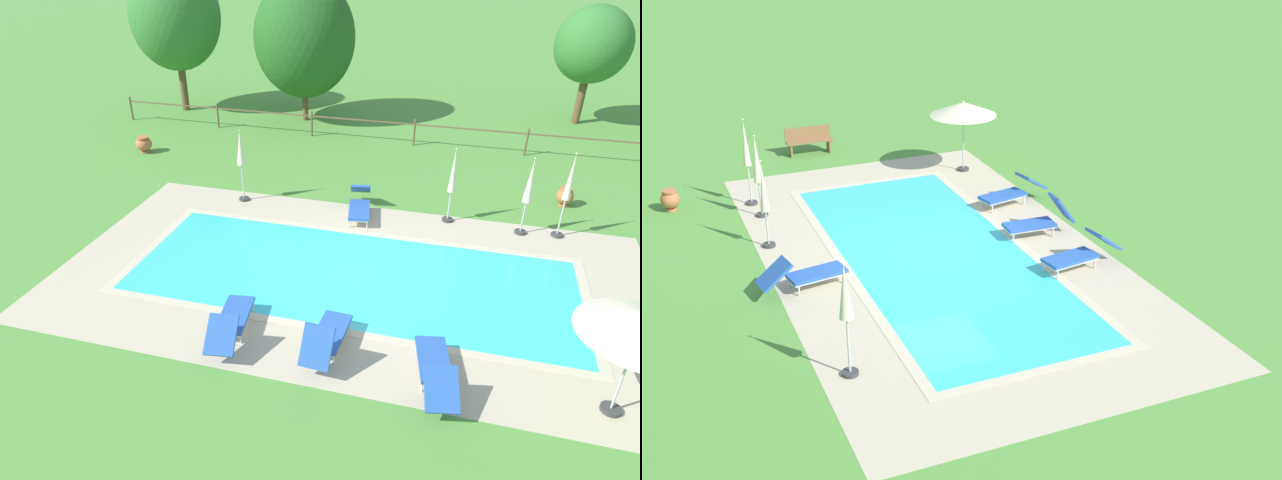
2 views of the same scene
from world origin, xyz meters
TOP-DOWN VIEW (x-y plane):
  - ground_plane at (0.00, 0.00)m, footprint 160.00×160.00m
  - pool_deck_paving at (0.00, 0.00)m, footprint 14.55×7.89m
  - swimming_pool_water at (0.00, 0.00)m, footprint 10.83×4.18m
  - pool_coping_rim at (0.00, 0.00)m, footprint 11.31×4.66m
  - sun_lounger_north_near_steps at (-0.49, 3.31)m, footprint 0.93×2.08m
  - sun_lounger_north_mid at (-1.94, -2.91)m, footprint 0.89×2.07m
  - sun_lounger_north_far at (0.13, -2.91)m, footprint 0.68×1.84m
  - sun_lounger_north_end at (2.32, -3.20)m, footprint 1.00×2.11m
  - patio_umbrella_closed_row_west at (-4.25, 3.37)m, footprint 0.32×0.32m
  - patio_umbrella_closed_row_mid_west at (2.11, 3.62)m, footprint 0.32×0.32m
  - patio_umbrella_closed_row_centre at (4.16, 3.40)m, footprint 0.32×0.32m
  - patio_umbrella_closed_row_mid_east at (5.15, 3.50)m, footprint 0.32×0.32m
  - terracotta_urn_near_fence at (-9.61, 6.35)m, footprint 0.61×0.61m
  - terracotta_urn_by_tree at (5.53, 5.62)m, footprint 0.51×0.51m
  - perimeter_fence at (0.34, 9.92)m, footprint 25.48×0.08m
  - tree_west_mid at (-10.79, 12.03)m, footprint 4.02×4.02m
  - tree_centre at (6.95, 14.76)m, footprint 3.06×3.06m
  - tree_east_mid at (-4.80, 12.02)m, footprint 4.32×4.32m

SIDE VIEW (x-z plane):
  - ground_plane at x=0.00m, z-range 0.00..0.00m
  - pool_deck_paving at x=0.00m, z-range 0.00..0.01m
  - swimming_pool_water at x=0.00m, z-range 0.00..0.01m
  - pool_coping_rim at x=0.00m, z-range 0.01..0.01m
  - terracotta_urn_by_tree at x=5.53m, z-range 0.03..0.64m
  - terracotta_urn_near_fence at x=-9.61m, z-range 0.03..0.66m
  - sun_lounger_north_end at x=2.32m, z-range -0.03..0.76m
  - sun_lounger_north_near_steps at x=-0.49m, z-range -0.04..0.78m
  - sun_lounger_north_mid at x=-1.94m, z-range -0.05..0.79m
  - sun_lounger_north_far at x=0.13m, z-range -0.11..0.91m
  - perimeter_fence at x=0.34m, z-range 0.19..1.24m
  - patio_umbrella_closed_row_mid_west at x=2.11m, z-range 0.24..2.52m
  - patio_umbrella_closed_row_centre at x=4.16m, z-range 0.30..2.59m
  - patio_umbrella_closed_row_mid_east at x=5.15m, z-range 0.30..2.78m
  - patio_umbrella_closed_row_west at x=-4.25m, z-range 0.40..2.74m
  - tree_centre at x=6.95m, z-range 0.87..5.80m
  - tree_east_mid at x=-4.80m, z-range 0.53..6.53m
  - tree_west_mid at x=-10.79m, z-range 0.92..7.47m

